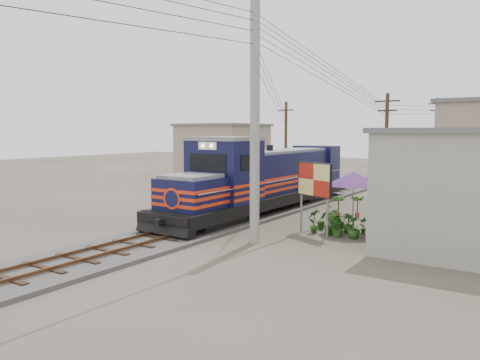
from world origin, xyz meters
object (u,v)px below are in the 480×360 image
Objects in this scene: locomotive at (264,180)px; billboard at (314,182)px; market_umbrella at (354,179)px; vendor at (391,207)px.

locomotive is 5.23× the size of billboard.
market_umbrella is (6.15, -2.47, 0.64)m from locomotive.
market_umbrella is at bearing -21.87° from locomotive.
locomotive is 6.25m from billboard.
vendor is at bearing 73.59° from market_umbrella.
market_umbrella is 3.45m from vendor.
locomotive reaches higher than billboard.
billboard is 5.08m from vendor.
billboard is at bearing -132.07° from market_umbrella.
billboard is at bearing -38.54° from locomotive.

